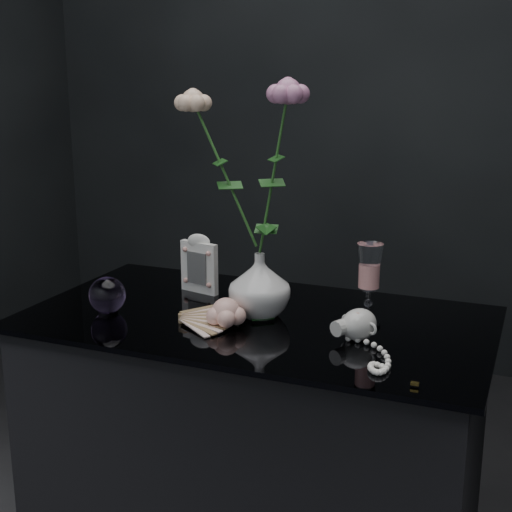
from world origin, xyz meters
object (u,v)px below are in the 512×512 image
at_px(vase, 260,285).
at_px(pearl_jar, 359,323).
at_px(wine_glass, 369,285).
at_px(loose_rose, 226,312).
at_px(picture_frame, 199,263).
at_px(paperweight, 107,295).

height_order(vase, pearl_jar, vase).
bearing_deg(wine_glass, loose_rose, -156.48).
xyz_separation_m(picture_frame, loose_rose, (0.17, -0.21, -0.04)).
height_order(vase, loose_rose, vase).
bearing_deg(vase, pearl_jar, -12.81).
height_order(vase, picture_frame, picture_frame).
height_order(wine_glass, paperweight, wine_glass).
bearing_deg(loose_rose, picture_frame, 121.34).
relative_size(vase, wine_glass, 0.79).
relative_size(wine_glass, pearl_jar, 0.77).
xyz_separation_m(vase, paperweight, (-0.33, -0.11, -0.03)).
bearing_deg(wine_glass, picture_frame, 169.59).
bearing_deg(loose_rose, wine_glass, 15.70).
bearing_deg(picture_frame, loose_rose, -37.74).
bearing_deg(picture_frame, wine_glass, 2.70).
bearing_deg(paperweight, pearl_jar, 5.54).
height_order(loose_rose, pearl_jar, pearl_jar).
relative_size(wine_glass, picture_frame, 1.22).
height_order(picture_frame, pearl_jar, picture_frame).
height_order(paperweight, pearl_jar, paperweight).
height_order(paperweight, loose_rose, paperweight).
distance_m(vase, wine_glass, 0.25).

